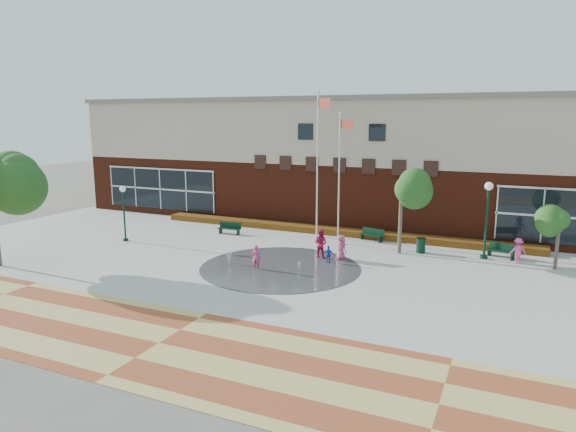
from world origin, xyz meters
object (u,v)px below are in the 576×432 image
at_px(flagpole_right, 340,172).
at_px(bench_left, 229,231).
at_px(child_splash, 256,257).
at_px(trash_can, 421,245).
at_px(flagpole_left, 318,157).

height_order(flagpole_right, bench_left, flagpole_right).
distance_m(flagpole_right, child_splash, 8.21).
relative_size(bench_left, child_splash, 1.24).
bearing_deg(trash_can, child_splash, -136.60).
height_order(flagpole_right, child_splash, flagpole_right).
distance_m(flagpole_left, trash_can, 8.57).
bearing_deg(flagpole_left, trash_can, 10.27).
relative_size(flagpole_left, flagpole_right, 1.17).
distance_m(flagpole_left, flagpole_right, 2.41).
xyz_separation_m(bench_left, trash_can, (12.63, 0.36, 0.20)).
xyz_separation_m(trash_can, child_splash, (-7.20, -6.81, 0.19)).
bearing_deg(trash_can, flagpole_left, 168.90).
xyz_separation_m(flagpole_left, bench_left, (-5.67, -1.72, -5.01)).
bearing_deg(child_splash, bench_left, -59.62).
distance_m(flagpole_left, bench_left, 7.76).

